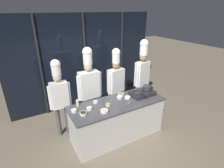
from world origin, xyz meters
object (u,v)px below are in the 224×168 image
(squeeze_bottle_oil, at_px, (77,103))
(prep_bowl_ginger, at_px, (104,111))
(prep_bowl_onion, at_px, (74,110))
(chef_line, at_px, (116,80))
(portable_stove, at_px, (142,93))
(stock_pot, at_px, (147,88))
(prep_bowl_soy_glaze, at_px, (83,113))
(prep_bowl_garlic, at_px, (127,97))
(chef_head, at_px, (59,93))
(prep_bowl_noodles, at_px, (120,97))
(prep_bowl_scallions, at_px, (121,94))
(prep_bowl_carrots, at_px, (108,105))
(serving_spoon_slotted, at_px, (129,103))
(prep_bowl_chicken, at_px, (89,108))
(chef_pastry, at_px, (142,71))
(prep_bowl_shrimp, at_px, (96,102))
(chef_sous, at_px, (89,85))
(frying_pan, at_px, (138,91))

(squeeze_bottle_oil, height_order, prep_bowl_ginger, squeeze_bottle_oil)
(prep_bowl_onion, distance_m, chef_line, 1.49)
(squeeze_bottle_oil, bearing_deg, portable_stove, -10.18)
(stock_pot, relative_size, prep_bowl_soy_glaze, 1.51)
(prep_bowl_garlic, distance_m, chef_head, 1.53)
(prep_bowl_garlic, distance_m, prep_bowl_ginger, 0.77)
(chef_head, bearing_deg, prep_bowl_noodles, 156.42)
(prep_bowl_scallions, bearing_deg, chef_line, 73.85)
(squeeze_bottle_oil, height_order, prep_bowl_carrots, squeeze_bottle_oil)
(portable_stove, height_order, prep_bowl_noodles, portable_stove)
(prep_bowl_onion, xyz_separation_m, serving_spoon_slotted, (1.14, -0.26, -0.02))
(chef_head, bearing_deg, stock_pot, 161.14)
(prep_bowl_chicken, height_order, chef_pastry, chef_pastry)
(prep_bowl_carrots, height_order, prep_bowl_garlic, prep_bowl_carrots)
(squeeze_bottle_oil, bearing_deg, prep_bowl_garlic, -11.92)
(prep_bowl_onion, relative_size, serving_spoon_slotted, 0.42)
(prep_bowl_chicken, distance_m, chef_line, 1.27)
(prep_bowl_noodles, xyz_separation_m, serving_spoon_slotted, (0.05, -0.29, -0.02))
(prep_bowl_soy_glaze, xyz_separation_m, chef_pastry, (1.98, 0.69, 0.31))
(prep_bowl_ginger, distance_m, chef_pastry, 1.80)
(prep_bowl_shrimp, bearing_deg, chef_sous, 82.64)
(prep_bowl_carrots, bearing_deg, prep_bowl_soy_glaze, -174.02)
(prep_bowl_garlic, bearing_deg, frying_pan, -8.75)
(stock_pot, height_order, prep_bowl_noodles, stock_pot)
(squeeze_bottle_oil, bearing_deg, chef_sous, 42.67)
(prep_bowl_chicken, height_order, prep_bowl_ginger, prep_bowl_chicken)
(stock_pot, relative_size, chef_head, 0.12)
(prep_bowl_scallions, distance_m, prep_bowl_noodles, 0.17)
(frying_pan, height_order, serving_spoon_slotted, frying_pan)
(prep_bowl_shrimp, xyz_separation_m, chef_head, (-0.65, 0.46, 0.17))
(serving_spoon_slotted, xyz_separation_m, chef_head, (-1.27, 0.84, 0.19))
(chef_sous, xyz_separation_m, chef_line, (0.76, 0.03, -0.04))
(serving_spoon_slotted, relative_size, chef_sous, 0.14)
(squeeze_bottle_oil, distance_m, prep_bowl_carrots, 0.64)
(prep_bowl_onion, height_order, serving_spoon_slotted, prep_bowl_onion)
(prep_bowl_noodles, bearing_deg, prep_bowl_soy_glaze, -167.21)
(prep_bowl_garlic, distance_m, chef_line, 0.70)
(prep_bowl_scallions, xyz_separation_m, chef_pastry, (0.89, 0.35, 0.31))
(prep_bowl_noodles, bearing_deg, prep_bowl_carrots, -157.81)
(frying_pan, xyz_separation_m, chef_head, (-1.65, 0.67, 0.06))
(portable_stove, relative_size, prep_bowl_ginger, 3.59)
(prep_bowl_garlic, bearing_deg, prep_bowl_noodles, 150.65)
(serving_spoon_slotted, height_order, chef_pastry, chef_pastry)
(chef_head, bearing_deg, prep_bowl_chicken, 123.31)
(frying_pan, relative_size, prep_bowl_noodles, 3.96)
(chef_sous, bearing_deg, frying_pan, 141.57)
(squeeze_bottle_oil, xyz_separation_m, prep_bowl_scallions, (1.07, -0.02, -0.06))
(prep_bowl_noodles, height_order, chef_sous, chef_sous)
(stock_pot, bearing_deg, prep_bowl_carrots, -178.17)
(prep_bowl_scallions, bearing_deg, squeeze_bottle_oil, 178.68)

